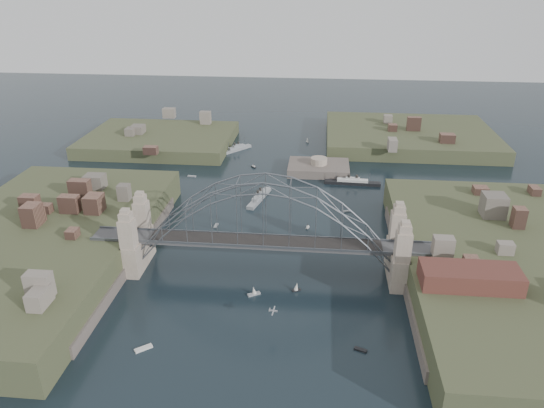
{
  "coord_description": "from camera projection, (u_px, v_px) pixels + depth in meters",
  "views": [
    {
      "loc": [
        12.36,
        -107.26,
        67.21
      ],
      "look_at": [
        0.0,
        18.0,
        10.0
      ],
      "focal_mm": 33.97,
      "sensor_mm": 36.0,
      "label": 1
    }
  ],
  "objects": [
    {
      "name": "small_boat_g",
      "position": [
        360.0,
        350.0,
        99.75
      ],
      "size": [
        2.64,
        1.7,
        0.45
      ],
      "color": "silver",
      "rests_on": "ground"
    },
    {
      "name": "small_boat_l",
      "position": [
        139.0,
        208.0,
        159.5
      ],
      "size": [
        1.79,
        2.62,
        0.45
      ],
      "color": "silver",
      "rests_on": "ground"
    },
    {
      "name": "small_boat_m",
      "position": [
        296.0,
        287.0,
        118.01
      ],
      "size": [
        2.22,
        1.49,
        2.38
      ],
      "color": "silver",
      "rests_on": "ground"
    },
    {
      "name": "small_boat_e",
      "position": [
        192.0,
        176.0,
        183.87
      ],
      "size": [
        3.1,
        1.31,
        0.45
      ],
      "color": "silver",
      "rests_on": "ground"
    },
    {
      "name": "small_boat_k",
      "position": [
        307.0,
        140.0,
        220.08
      ],
      "size": [
        1.47,
        1.84,
        2.38
      ],
      "color": "silver",
      "rests_on": "ground"
    },
    {
      "name": "naval_cruiser_near",
      "position": [
        259.0,
        197.0,
        165.18
      ],
      "size": [
        6.17,
        16.93,
        5.06
      ],
      "color": "#94989B",
      "rests_on": "ground"
    },
    {
      "name": "fort_island",
      "position": [
        318.0,
        173.0,
        188.57
      ],
      "size": [
        22.0,
        16.0,
        9.4
      ],
      "color": "#564C45",
      "rests_on": "ground"
    },
    {
      "name": "bridge",
      "position": [
        265.0,
        226.0,
        120.99
      ],
      "size": [
        84.0,
        13.8,
        24.6
      ],
      "color": "#454547",
      "rests_on": "ground"
    },
    {
      "name": "naval_cruiser_far",
      "position": [
        237.0,
        149.0,
        210.24
      ],
      "size": [
        10.7,
        12.51,
        4.9
      ],
      "color": "#94989B",
      "rests_on": "ground"
    },
    {
      "name": "small_boat_f",
      "position": [
        265.0,
        191.0,
        172.01
      ],
      "size": [
        1.45,
        1.17,
        0.45
      ],
      "color": "silver",
      "rests_on": "ground"
    },
    {
      "name": "headland_ne",
      "position": [
        409.0,
        140.0,
        220.96
      ],
      "size": [
        70.0,
        55.0,
        9.5
      ],
      "primitive_type": "cube",
      "color": "#3D4328",
      "rests_on": "ground"
    },
    {
      "name": "small_boat_i",
      "position": [
        376.0,
        240.0,
        140.52
      ],
      "size": [
        0.98,
        2.14,
        0.45
      ],
      "color": "silver",
      "rests_on": "ground"
    },
    {
      "name": "ocean_liner",
      "position": [
        352.0,
        182.0,
        177.12
      ],
      "size": [
        19.2,
        3.49,
        4.69
      ],
      "color": "black",
      "rests_on": "ground"
    },
    {
      "name": "aeroplane",
      "position": [
        273.0,
        311.0,
        103.36
      ],
      "size": [
        1.73,
        3.23,
        0.47
      ],
      "color": "#A4A5AB"
    },
    {
      "name": "wharf_shed",
      "position": [
        470.0,
        277.0,
        105.33
      ],
      "size": [
        20.0,
        8.0,
        4.0
      ],
      "primitive_type": "cube",
      "color": "#592D26",
      "rests_on": "shore_east"
    },
    {
      "name": "small_boat_a",
      "position": [
        216.0,
        226.0,
        148.26
      ],
      "size": [
        1.03,
        2.65,
        0.45
      ],
      "color": "silver",
      "rests_on": "ground"
    },
    {
      "name": "shore_west",
      "position": [
        40.0,
        253.0,
        130.39
      ],
      "size": [
        50.5,
        90.0,
        12.0
      ],
      "color": "#3D4328",
      "rests_on": "ground"
    },
    {
      "name": "ground",
      "position": [
        265.0,
        271.0,
        126.09
      ],
      "size": [
        500.0,
        500.0,
        0.0
      ],
      "primitive_type": "plane",
      "color": "black",
      "rests_on": "ground"
    },
    {
      "name": "headland_nw",
      "position": [
        160.0,
        144.0,
        216.86
      ],
      "size": [
        60.0,
        45.0,
        9.0
      ],
      "primitive_type": "cube",
      "color": "#3D4328",
      "rests_on": "ground"
    },
    {
      "name": "finger_pier",
      "position": [
        454.0,
        358.0,
        96.95
      ],
      "size": [
        4.0,
        22.0,
        1.4
      ],
      "primitive_type": "cube",
      "color": "#454547",
      "rests_on": "ground"
    },
    {
      "name": "small_boat_j",
      "position": [
        144.0,
        348.0,
        100.09
      ],
      "size": [
        3.45,
        3.04,
        0.45
      ],
      "color": "silver",
      "rests_on": "ground"
    },
    {
      "name": "small_boat_b",
      "position": [
        308.0,
        227.0,
        147.04
      ],
      "size": [
        1.04,
        1.63,
        1.43
      ],
      "color": "silver",
      "rests_on": "ground"
    },
    {
      "name": "shore_east",
      "position": [
        508.0,
        277.0,
        120.15
      ],
      "size": [
        50.5,
        90.0,
        12.0
      ],
      "color": "#3D4328",
      "rests_on": "ground"
    },
    {
      "name": "small_boat_d",
      "position": [
        346.0,
        211.0,
        157.14
      ],
      "size": [
        2.29,
        1.48,
        0.45
      ],
      "color": "silver",
      "rests_on": "ground"
    },
    {
      "name": "small_boat_c",
      "position": [
        254.0,
        292.0,
        116.64
      ],
      "size": [
        3.07,
        2.36,
        2.38
      ],
      "color": "silver",
      "rests_on": "ground"
    },
    {
      "name": "small_boat_h",
      "position": [
        254.0,
        167.0,
        192.43
      ],
      "size": [
        2.1,
        2.11,
        1.43
      ],
      "color": "silver",
      "rests_on": "ground"
    }
  ]
}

